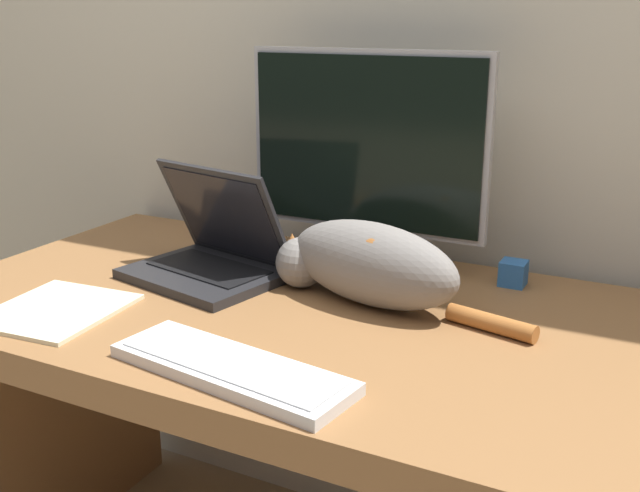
% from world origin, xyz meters
% --- Properties ---
extents(wall_back, '(6.40, 0.06, 2.60)m').
position_xyz_m(wall_back, '(0.00, 0.85, 1.30)').
color(wall_back, beige).
rests_on(wall_back, ground_plane).
extents(desk, '(1.41, 0.79, 0.76)m').
position_xyz_m(desk, '(0.00, 0.39, 0.59)').
color(desk, olive).
rests_on(desk, ground_plane).
extents(monitor, '(0.52, 0.23, 0.46)m').
position_xyz_m(monitor, '(0.03, 0.66, 0.98)').
color(monitor, '#B2B2B7').
rests_on(monitor, desk).
extents(laptop, '(0.35, 0.29, 0.23)m').
position_xyz_m(laptop, '(-0.22, 0.46, 0.80)').
color(laptop, '#232326').
rests_on(laptop, desk).
extents(external_keyboard, '(0.42, 0.18, 0.02)m').
position_xyz_m(external_keyboard, '(0.06, 0.10, 0.77)').
color(external_keyboard, white).
rests_on(external_keyboard, desk).
extents(cat, '(0.53, 0.22, 0.16)m').
position_xyz_m(cat, '(0.12, 0.47, 0.83)').
color(cat, gray).
rests_on(cat, desk).
extents(paper_notepad, '(0.24, 0.26, 0.01)m').
position_xyz_m(paper_notepad, '(-0.37, 0.16, 0.76)').
color(paper_notepad, '#F4EFC6').
rests_on(paper_notepad, desk).
extents(small_toy, '(0.05, 0.05, 0.05)m').
position_xyz_m(small_toy, '(0.35, 0.69, 0.78)').
color(small_toy, '#2D6BB7').
rests_on(small_toy, desk).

